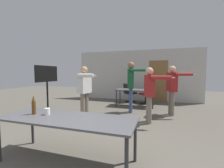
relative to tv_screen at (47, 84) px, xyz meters
name	(u,v)px	position (x,y,z in m)	size (l,w,h in m)	color
back_wall	(137,76)	(2.67, 3.52, 0.25)	(6.39, 0.12, 2.61)	beige
conference_table_near	(67,121)	(2.42, -2.36, -0.38)	(2.19, 0.78, 0.72)	#4C4C51
conference_table_far	(135,91)	(2.82, 2.05, -0.40)	(1.62, 0.74, 0.72)	#4C4C51
tv_screen	(47,84)	(0.00, 0.00, 0.00)	(0.44, 1.07, 1.68)	black
person_near_casual	(85,87)	(1.55, -0.12, -0.07)	(0.74, 0.76, 1.64)	slate
person_left_plaid	(172,85)	(4.22, 1.02, -0.04)	(0.86, 0.56, 1.67)	slate
person_right_polo	(131,81)	(2.84, 0.96, 0.08)	(0.85, 0.57, 1.82)	#3D4C75
person_center_tall	(150,90)	(3.55, 0.00, -0.11)	(0.82, 0.66, 1.58)	slate
office_chair_mid_tucked	(147,94)	(3.27, 2.71, -0.61)	(0.66, 0.62, 0.93)	black
office_chair_far_left	(129,94)	(2.42, 2.86, -0.63)	(0.68, 0.69, 0.91)	black
beer_bottle	(34,105)	(1.78, -2.37, -0.17)	(0.07, 0.07, 0.33)	#563314
drink_cup	(47,111)	(2.02, -2.32, -0.27)	(0.08, 0.08, 0.11)	silver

